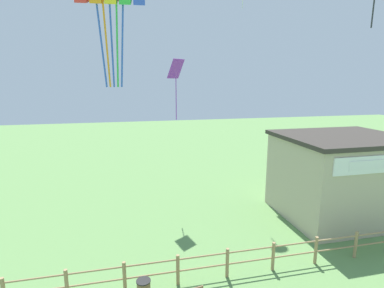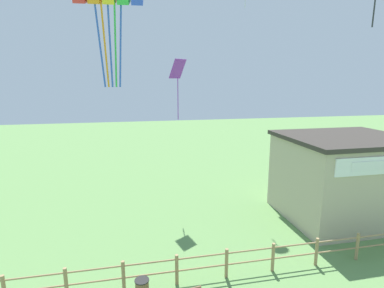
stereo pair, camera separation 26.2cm
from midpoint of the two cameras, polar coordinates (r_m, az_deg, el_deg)
wooden_fence at (r=13.13m, az=2.55°, el=-21.96°), size 18.91×0.14×1.29m
seaside_building at (r=20.04m, az=27.16°, el=-5.58°), size 7.03×5.97×4.96m
kite_purple_streamer at (r=18.29m, az=-2.32°, el=12.91°), size 1.09×1.00×3.59m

